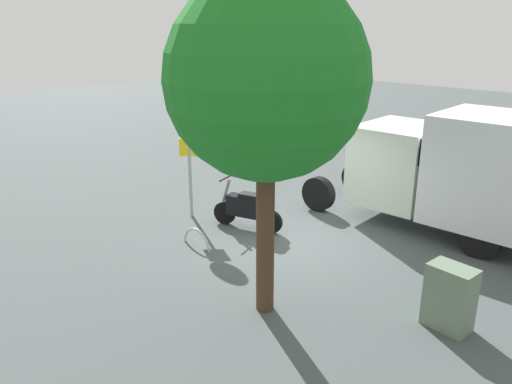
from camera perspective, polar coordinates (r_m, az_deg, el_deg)
ground_plane at (r=11.43m, az=4.03°, el=-5.61°), size 60.00×60.00×0.00m
box_truck_near at (r=12.18m, az=23.68°, el=2.27°), size 6.80×2.30×2.85m
motorcycle at (r=11.90m, az=-0.86°, el=-1.84°), size 1.77×0.75×1.20m
stop_sign at (r=12.39m, az=-7.67°, el=5.37°), size 0.71×0.33×2.82m
street_tree at (r=7.64m, az=1.17°, el=12.58°), size 3.10×3.10×5.45m
utility_cabinet at (r=8.74m, az=21.09°, el=-11.09°), size 0.76×0.53×1.08m
bike_rack_hoop at (r=11.26m, az=-6.73°, el=-6.10°), size 0.85×0.05×0.85m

